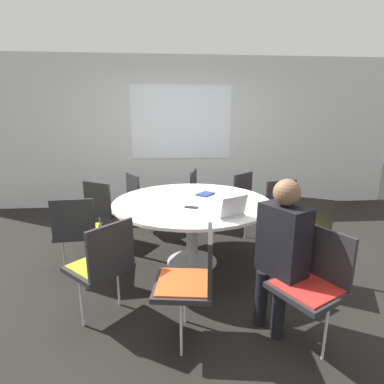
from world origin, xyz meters
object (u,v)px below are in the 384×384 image
object	(u,v)px
cell_phone	(191,207)
chair_9	(192,276)
chair_1	(308,234)
chair_3	(250,198)
chair_6	(105,207)
chair_7	(77,228)
chair_5	(142,197)
spiral_notebook	(205,194)
chair_8	(103,261)
chair_2	(285,210)
laptop	(229,211)
chair_4	(202,193)
person_0	(281,244)
chair_0	(313,278)

from	to	relation	value
cell_phone	chair_9	bearing A→B (deg)	-94.29
chair_1	chair_3	world-z (taller)	same
chair_6	chair_7	xyz separation A→B (m)	(-0.14, -0.75, 0.00)
chair_5	spiral_notebook	xyz separation A→B (m)	(0.83, -0.81, 0.23)
chair_5	chair_8	distance (m)	1.99
chair_2	laptop	world-z (taller)	laptop
chair_4	chair_1	bearing A→B (deg)	41.30
person_0	cell_phone	bearing A→B (deg)	6.86
chair_3	chair_5	distance (m)	1.56
chair_9	cell_phone	world-z (taller)	chair_9
chair_2	chair_3	xyz separation A→B (m)	(-0.30, 0.56, 0.00)
chair_1	chair_6	world-z (taller)	same
chair_7	cell_phone	size ratio (longest dim) A/B	5.57
chair_7	spiral_notebook	bearing A→B (deg)	11.68
chair_6	chair_9	world-z (taller)	same
chair_5	person_0	xyz separation A→B (m)	(1.24, -2.20, 0.19)
spiral_notebook	chair_3	bearing A→B (deg)	40.08
chair_2	chair_3	bearing A→B (deg)	-71.89
chair_5	chair_3	bearing A→B (deg)	53.86
chair_2	chair_8	world-z (taller)	same
laptop	spiral_notebook	size ratio (longest dim) A/B	1.44
chair_0	chair_7	xyz separation A→B (m)	(-2.00, 1.17, 0.00)
chair_7	spiral_notebook	size ratio (longest dim) A/B	3.39
chair_2	cell_phone	size ratio (longest dim) A/B	5.57
chair_2	laptop	distance (m)	1.27
laptop	spiral_notebook	world-z (taller)	laptop
chair_4	cell_phone	distance (m)	1.51
person_0	laptop	distance (m)	0.65
chair_5	laptop	size ratio (longest dim) A/B	2.36
chair_4	chair_6	world-z (taller)	same
chair_1	chair_6	size ratio (longest dim) A/B	1.00
chair_7	chair_6	bearing A→B (deg)	75.09
chair_7	spiral_notebook	distance (m)	1.48
person_0	chair_5	bearing A→B (deg)	1.64
chair_4	person_0	xyz separation A→B (m)	(0.34, -2.36, 0.19)
laptop	spiral_notebook	bearing A→B (deg)	-109.27
chair_2	laptop	xyz separation A→B (m)	(-0.90, -0.86, 0.28)
chair_5	person_0	distance (m)	2.53
chair_2	chair_9	distance (m)	1.99
chair_6	chair_9	size ratio (longest dim) A/B	1.00
spiral_notebook	chair_1	bearing A→B (deg)	-39.46
chair_0	chair_5	world-z (taller)	same
chair_0	laptop	size ratio (longest dim) A/B	2.36
chair_8	laptop	xyz separation A→B (m)	(1.10, 0.36, 0.28)
chair_6	chair_1	bearing A→B (deg)	4.89
chair_0	person_0	bearing A→B (deg)	19.08
chair_7	person_0	distance (m)	2.07
chair_2	person_0	xyz separation A→B (m)	(-0.61, -1.43, 0.19)
chair_6	laptop	distance (m)	1.83
laptop	chair_2	bearing A→B (deg)	-163.97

